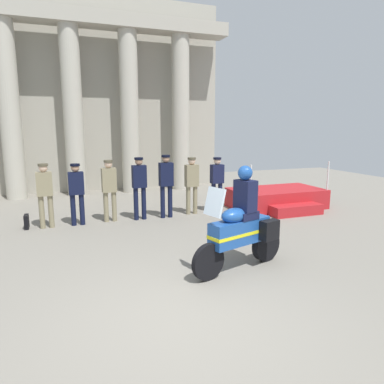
# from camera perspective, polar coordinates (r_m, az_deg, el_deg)

# --- Properties ---
(ground_plane) EXTENTS (28.00, 28.00, 0.00)m
(ground_plane) POSITION_cam_1_polar(r_m,az_deg,el_deg) (5.12, -1.28, -19.48)
(ground_plane) COLOR gray
(colonnade_backdrop) EXTENTS (12.06, 1.55, 7.59)m
(colonnade_backdrop) POSITION_cam_1_polar(r_m,az_deg,el_deg) (14.47, -19.01, 15.09)
(colonnade_backdrop) COLOR #A49F91
(colonnade_backdrop) RESTS_ON ground_plane
(reviewing_stand) EXTENTS (2.90, 2.12, 1.51)m
(reviewing_stand) POSITION_cam_1_polar(r_m,az_deg,el_deg) (11.56, 13.71, -1.10)
(reviewing_stand) COLOR #B21E23
(reviewing_stand) RESTS_ON ground_plane
(officer_in_row_0) EXTENTS (0.39, 0.24, 1.66)m
(officer_in_row_0) POSITION_cam_1_polar(r_m,az_deg,el_deg) (9.62, -22.78, 0.23)
(officer_in_row_0) COLOR #847A5B
(officer_in_row_0) RESTS_ON ground_plane
(officer_in_row_1) EXTENTS (0.39, 0.24, 1.63)m
(officer_in_row_1) POSITION_cam_1_polar(r_m,az_deg,el_deg) (9.63, -18.25, 0.42)
(officer_in_row_1) COLOR black
(officer_in_row_1) RESTS_ON ground_plane
(officer_in_row_2) EXTENTS (0.39, 0.24, 1.69)m
(officer_in_row_2) POSITION_cam_1_polar(r_m,az_deg,el_deg) (9.75, -13.28, 0.99)
(officer_in_row_2) COLOR #847A5B
(officer_in_row_2) RESTS_ON ground_plane
(officer_in_row_3) EXTENTS (0.39, 0.24, 1.74)m
(officer_in_row_3) POSITION_cam_1_polar(r_m,az_deg,el_deg) (9.80, -8.53, 1.42)
(officer_in_row_3) COLOR black
(officer_in_row_3) RESTS_ON ground_plane
(officer_in_row_4) EXTENTS (0.39, 0.24, 1.79)m
(officer_in_row_4) POSITION_cam_1_polar(r_m,az_deg,el_deg) (9.93, -4.22, 1.79)
(officer_in_row_4) COLOR black
(officer_in_row_4) RESTS_ON ground_plane
(officer_in_row_5) EXTENTS (0.39, 0.24, 1.69)m
(officer_in_row_5) POSITION_cam_1_polar(r_m,az_deg,el_deg) (10.34, -0.05, 1.80)
(officer_in_row_5) COLOR #847A5B
(officer_in_row_5) RESTS_ON ground_plane
(officer_in_row_6) EXTENTS (0.39, 0.24, 1.67)m
(officer_in_row_6) POSITION_cam_1_polar(r_m,az_deg,el_deg) (10.60, 4.08, 1.95)
(officer_in_row_6) COLOR #141938
(officer_in_row_6) RESTS_ON ground_plane
(motorcycle_with_rider) EXTENTS (2.03, 0.92, 1.90)m
(motorcycle_with_rider) POSITION_cam_1_polar(r_m,az_deg,el_deg) (6.40, 8.20, -5.61)
(motorcycle_with_rider) COLOR black
(motorcycle_with_rider) RESTS_ON ground_plane
(briefcase_on_ground) EXTENTS (0.10, 0.32, 0.36)m
(briefcase_on_ground) POSITION_cam_1_polar(r_m,az_deg,el_deg) (9.93, -25.26, -4.38)
(briefcase_on_ground) COLOR black
(briefcase_on_ground) RESTS_ON ground_plane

